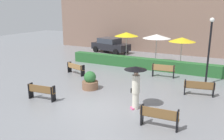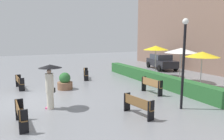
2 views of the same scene
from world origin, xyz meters
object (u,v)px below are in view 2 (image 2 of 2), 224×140
Objects in this scene: bench_near_right at (20,113)px; patio_umbrella_yellow_far at (202,54)px; patio_umbrella_yellow at (156,48)px; parked_car at (161,61)px; bench_far_left at (86,73)px; pedestrian_with_umbrella at (50,79)px; bench_back_row at (151,85)px; planter_pot at (65,82)px; bench_near_left at (19,81)px; lamp_post at (184,55)px; bench_far_right at (138,104)px; patio_umbrella_white at (181,50)px.

patio_umbrella_yellow_far is at bearing 96.94° from bench_near_right.
patio_umbrella_yellow is 0.59× the size of parked_car.
pedestrian_with_umbrella reaches higher than bench_far_left.
planter_pot reaches higher than bench_back_row.
bench_near_left is 14.22m from parked_car.
bench_back_row is 0.38× the size of lamp_post.
patio_umbrella_yellow is at bearing 97.90° from planter_pot.
pedestrian_with_umbrella is 9.49m from patio_umbrella_yellow_far.
bench_back_row is 1.00× the size of bench_near_left.
patio_umbrella_yellow_far is (5.16, 10.67, 1.78)m from bench_near_left.
patio_umbrella_yellow is at bearing 179.77° from patio_umbrella_yellow_far.
bench_far_right is 0.63× the size of patio_umbrella_yellow.
bench_near_right is at bearing -76.11° from bench_back_row.
pedestrian_with_umbrella reaches higher than parked_car.
bench_back_row is 3.95m from patio_umbrella_yellow_far.
planter_pot is 9.01m from patio_umbrella_yellow_far.
bench_far_left is at bearing 146.48° from bench_near_right.
pedestrian_with_umbrella is (6.17, -3.75, 0.94)m from bench_far_left.
bench_far_left is 0.80× the size of pedestrian_with_umbrella.
bench_back_row is at bearing -65.91° from patio_umbrella_white.
bench_far_right reaches higher than bench_far_left.
bench_near_right is at bearing -101.58° from bench_far_right.
patio_umbrella_white is at bearing 101.07° from pedestrian_with_umbrella.
pedestrian_with_umbrella is 14.94m from parked_car.
patio_umbrella_yellow_far is (6.45, 5.70, 1.79)m from bench_far_left.
bench_far_left is (-8.73, 0.52, -0.02)m from bench_far_right.
bench_near_left is 0.62× the size of patio_umbrella_white.
pedestrian_with_umbrella is at bearing -58.15° from parked_car.
bench_far_left is 7.57m from patio_umbrella_white.
bench_near_right is 11.07m from patio_umbrella_yellow_far.
lamp_post is 12.83m from parked_car.
planter_pot is at bearing 150.63° from bench_near_right.
patio_umbrella_yellow_far reaches higher than bench_near_right.
bench_back_row reaches higher than bench_far_right.
bench_far_left is at bearing 176.62° from bench_far_right.
pedestrian_with_umbrella is at bearing -128.23° from bench_far_right.
bench_near_left is 0.65× the size of patio_umbrella_yellow_far.
parked_car reaches higher than planter_pot.
bench_near_right is (1.81, -7.32, -0.02)m from bench_back_row.
patio_umbrella_white reaches higher than planter_pot.
bench_far_right is 1.04× the size of bench_near_left.
planter_pot is 0.25× the size of parked_car.
bench_far_right is 3.13m from lamp_post.
bench_near_left is 0.36× the size of parked_car.
bench_far_left is at bearing -79.22° from parked_car.
bench_far_left is at bearing 104.60° from bench_near_left.
bench_back_row is 6.00m from pedestrian_with_umbrella.
lamp_post is (8.85, 1.84, 2.08)m from bench_far_left.
bench_far_right is 0.78× the size of pedestrian_with_umbrella.
bench_far_right is 14.07m from parked_car.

